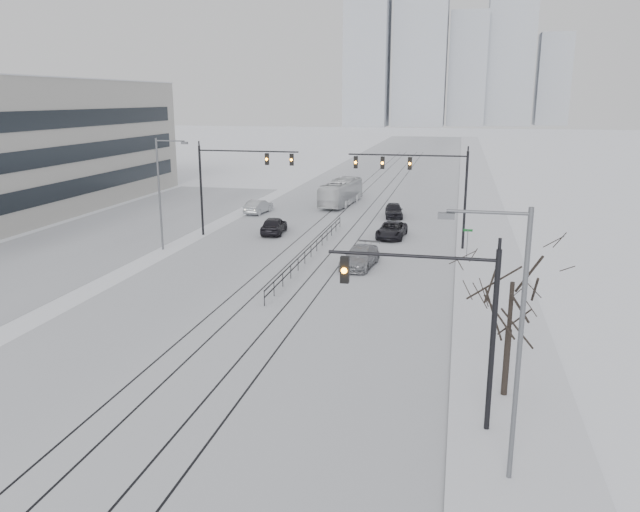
{
  "coord_description": "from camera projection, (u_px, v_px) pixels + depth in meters",
  "views": [
    {
      "loc": [
        10.9,
        -15.67,
        12.06
      ],
      "look_at": [
        3.31,
        18.35,
        3.2
      ],
      "focal_mm": 35.0,
      "sensor_mm": 36.0,
      "label": 1
    }
  ],
  "objects": [
    {
      "name": "ground",
      "position": [
        96.0,
        483.0,
        20.1
      ],
      "size": [
        500.0,
        500.0,
        0.0
      ],
      "primitive_type": "plane",
      "color": "white",
      "rests_on": "ground"
    },
    {
      "name": "sedan_nb_far",
      "position": [
        394.0,
        210.0,
        64.63
      ],
      "size": [
        2.35,
        4.56,
        1.48
      ],
      "primitive_type": "imported",
      "rotation": [
        0.0,
        0.0,
        0.14
      ],
      "color": "black",
      "rests_on": "ground"
    },
    {
      "name": "parking_strip",
      "position": [
        113.0,
        233.0,
        57.42
      ],
      "size": [
        14.0,
        60.0,
        0.03
      ],
      "primitive_type": "cube",
      "color": "silver",
      "rests_on": "ground"
    },
    {
      "name": "sedan_nb_front",
      "position": [
        392.0,
        230.0,
        55.15
      ],
      "size": [
        2.57,
        5.07,
        1.37
      ],
      "primitive_type": "imported",
      "rotation": [
        0.0,
        0.0,
        -0.06
      ],
      "color": "black",
      "rests_on": "ground"
    },
    {
      "name": "street_light_east",
      "position": [
        511.0,
        330.0,
        18.97
      ],
      "size": [
        2.73,
        0.25,
        9.0
      ],
      "color": "#595B60",
      "rests_on": "ground"
    },
    {
      "name": "traffic_mast_ne",
      "position": [
        424.0,
        179.0,
        50.06
      ],
      "size": [
        9.6,
        0.37,
        8.0
      ],
      "color": "black",
      "rests_on": "ground"
    },
    {
      "name": "sedan_sb_outer",
      "position": [
        258.0,
        207.0,
        66.82
      ],
      "size": [
        2.09,
        4.61,
        1.47
      ],
      "primitive_type": "imported",
      "rotation": [
        0.0,
        0.0,
        3.02
      ],
      "color": "#A5A9AD",
      "rests_on": "ground"
    },
    {
      "name": "skyline",
      "position": [
        452.0,
        54.0,
        270.32
      ],
      "size": [
        96.0,
        48.0,
        72.0
      ],
      "color": "#A3A9B3",
      "rests_on": "ground"
    },
    {
      "name": "street_light_west",
      "position": [
        162.0,
        186.0,
        49.77
      ],
      "size": [
        2.73,
        0.25,
        9.0
      ],
      "color": "#595B60",
      "rests_on": "ground"
    },
    {
      "name": "box_truck",
      "position": [
        341.0,
        193.0,
        71.86
      ],
      "size": [
        3.47,
        10.55,
        2.88
      ],
      "primitive_type": "imported",
      "rotation": [
        0.0,
        0.0,
        3.04
      ],
      "color": "silver",
      "rests_on": "ground"
    },
    {
      "name": "bare_tree",
      "position": [
        512.0,
        294.0,
        24.72
      ],
      "size": [
        4.4,
        4.4,
        6.1
      ],
      "color": "black",
      "rests_on": "ground"
    },
    {
      "name": "traffic_mast_nw",
      "position": [
        232.0,
        174.0,
        54.57
      ],
      "size": [
        9.1,
        0.37,
        8.0
      ],
      "color": "black",
      "rests_on": "ground"
    },
    {
      "name": "street_sign",
      "position": [
        467.0,
        239.0,
        47.48
      ],
      "size": [
        0.7,
        0.06,
        2.4
      ],
      "color": "#595B60",
      "rests_on": "ground"
    },
    {
      "name": "sedan_sb_inner",
      "position": [
        274.0,
        225.0,
        56.72
      ],
      "size": [
        2.28,
        4.8,
        1.59
      ],
      "primitive_type": "imported",
      "rotation": [
        0.0,
        0.0,
        3.23
      ],
      "color": "black",
      "rests_on": "ground"
    },
    {
      "name": "sidewalk_east",
      "position": [
        480.0,
        202.0,
        73.98
      ],
      "size": [
        5.0,
        260.0,
        0.16
      ],
      "primitive_type": "cube",
      "color": "silver",
      "rests_on": "ground"
    },
    {
      "name": "road",
      "position": [
        367.0,
        199.0,
        76.85
      ],
      "size": [
        22.0,
        260.0,
        0.02
      ],
      "primitive_type": "cube",
      "color": "silver",
      "rests_on": "ground"
    },
    {
      "name": "sedan_nb_right",
      "position": [
        360.0,
        257.0,
        45.59
      ],
      "size": [
        2.65,
        5.36,
        1.5
      ],
      "primitive_type": "imported",
      "rotation": [
        0.0,
        0.0,
        -0.11
      ],
      "color": "gray",
      "rests_on": "ground"
    },
    {
      "name": "tram_rails",
      "position": [
        336.0,
        231.0,
        57.93
      ],
      "size": [
        5.3,
        180.0,
        0.01
      ],
      "color": "black",
      "rests_on": "ground"
    },
    {
      "name": "curb",
      "position": [
        459.0,
        201.0,
        74.51
      ],
      "size": [
        0.1,
        260.0,
        0.12
      ],
      "primitive_type": "cube",
      "color": "gray",
      "rests_on": "ground"
    },
    {
      "name": "median_fence",
      "position": [
        311.0,
        251.0,
        48.34
      ],
      "size": [
        0.06,
        24.0,
        1.0
      ],
      "color": "black",
      "rests_on": "ground"
    },
    {
      "name": "traffic_mast_near",
      "position": [
        448.0,
        313.0,
        22.37
      ],
      "size": [
        6.1,
        0.37,
        7.0
      ],
      "color": "black",
      "rests_on": "ground"
    }
  ]
}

